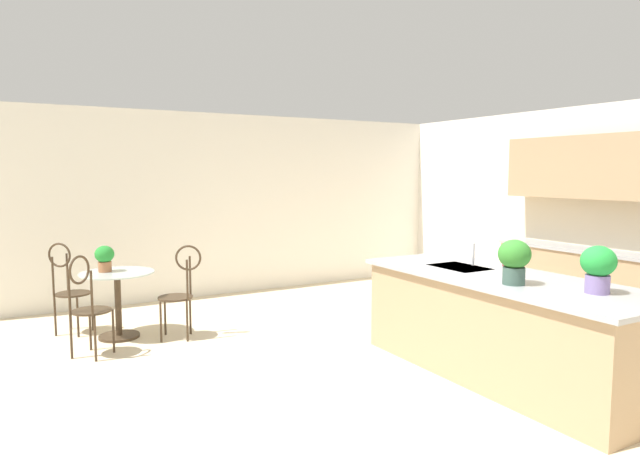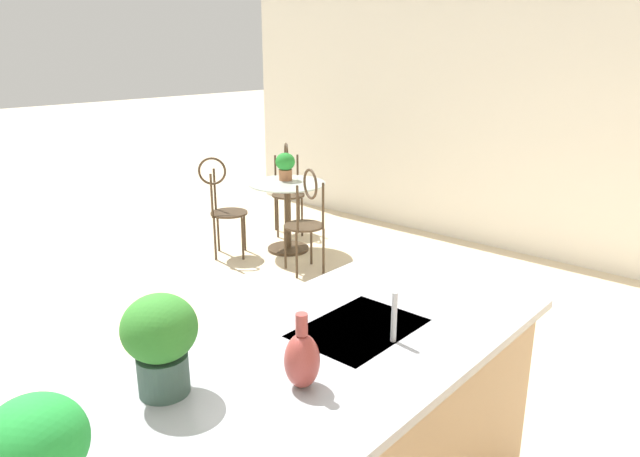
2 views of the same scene
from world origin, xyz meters
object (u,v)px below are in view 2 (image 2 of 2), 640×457
(chair_near_window, at_px, (223,202))
(potted_plant_counter_near, at_px, (160,338))
(chair_toward_desk, at_px, (306,216))
(vase_on_counter, at_px, (302,359))
(potted_plant_on_table, at_px, (285,165))
(chair_by_island, at_px, (288,184))
(bistro_table, at_px, (288,210))
(potted_plant_counter_far, at_px, (37,456))

(chair_near_window, relative_size, potted_plant_counter_near, 2.80)
(chair_toward_desk, distance_m, vase_on_counter, 3.46)
(chair_toward_desk, height_order, potted_plant_on_table, chair_toward_desk)
(potted_plant_counter_near, bearing_deg, potted_plant_on_table, -141.21)
(chair_near_window, bearing_deg, chair_by_island, -175.65)
(chair_near_window, bearing_deg, bistro_table, 145.70)
(potted_plant_counter_far, bearing_deg, potted_plant_counter_near, -152.55)
(chair_by_island, relative_size, chair_toward_desk, 1.00)
(potted_plant_on_table, bearing_deg, potted_plant_counter_near, 38.79)
(chair_toward_desk, xyz_separation_m, potted_plant_counter_far, (3.43, 2.25, 0.56))
(bistro_table, distance_m, potted_plant_counter_far, 4.80)
(chair_by_island, height_order, potted_plant_on_table, chair_by_island)
(bistro_table, height_order, potted_plant_on_table, potted_plant_on_table)
(bistro_table, height_order, potted_plant_counter_near, potted_plant_counter_near)
(chair_near_window, height_order, potted_plant_counter_near, potted_plant_counter_near)
(potted_plant_on_table, bearing_deg, chair_near_window, -22.77)
(potted_plant_on_table, height_order, potted_plant_counter_near, potted_plant_counter_near)
(bistro_table, bearing_deg, potted_plant_counter_far, 36.95)
(chair_toward_desk, height_order, potted_plant_counter_far, potted_plant_counter_far)
(potted_plant_counter_near, height_order, potted_plant_counter_far, potted_plant_counter_near)
(chair_near_window, height_order, potted_plant_counter_far, potted_plant_counter_far)
(bistro_table, xyz_separation_m, chair_near_window, (0.56, -0.38, 0.13))
(bistro_table, relative_size, chair_near_window, 0.77)
(bistro_table, bearing_deg, chair_near_window, -34.30)
(chair_by_island, relative_size, vase_on_counter, 3.62)
(chair_toward_desk, xyz_separation_m, potted_plant_counter_near, (2.88, 1.97, 0.56))
(chair_near_window, relative_size, potted_plant_counter_far, 2.85)
(chair_by_island, distance_m, potted_plant_counter_far, 5.43)
(potted_plant_on_table, relative_size, potted_plant_counter_far, 0.80)
(chair_by_island, bearing_deg, chair_toward_desk, 51.88)
(bistro_table, relative_size, potted_plant_counter_near, 2.15)
(bistro_table, relative_size, chair_by_island, 0.77)
(chair_by_island, relative_size, potted_plant_counter_near, 2.80)
(bistro_table, height_order, chair_toward_desk, chair_toward_desk)
(vase_on_counter, bearing_deg, bistro_table, -134.84)
(chair_by_island, distance_m, potted_plant_counter_near, 4.83)
(bistro_table, xyz_separation_m, potted_plant_on_table, (-0.09, -0.11, 0.46))
(bistro_table, xyz_separation_m, chair_by_island, (-0.47, -0.46, 0.13))
(potted_plant_counter_near, bearing_deg, bistro_table, -141.63)
(potted_plant_on_table, xyz_separation_m, potted_plant_counter_near, (3.33, 2.68, 0.23))
(chair_near_window, xyz_separation_m, potted_plant_counter_near, (2.69, 2.95, 0.56))
(chair_by_island, relative_size, potted_plant_on_table, 3.58)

